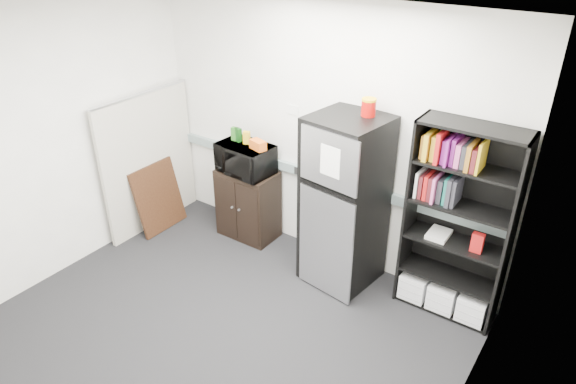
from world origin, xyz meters
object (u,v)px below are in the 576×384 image
object	(u,v)px
cubicle_partition	(149,161)
microwave	(245,159)
refrigerator	(344,203)
bookshelf	(458,226)
cabinet	(248,204)

from	to	relation	value
cubicle_partition	microwave	distance (m)	1.19
refrigerator	bookshelf	bearing A→B (deg)	15.63
cubicle_partition	microwave	world-z (taller)	cubicle_partition
cabinet	refrigerator	distance (m)	1.35
bookshelf	refrigerator	distance (m)	1.07
bookshelf	cubicle_partition	bearing A→B (deg)	-171.94
bookshelf	cubicle_partition	size ratio (longest dim) A/B	1.14
cubicle_partition	refrigerator	world-z (taller)	refrigerator
microwave	cubicle_partition	bearing A→B (deg)	-156.03
cabinet	refrigerator	size ratio (longest dim) A/B	0.47
cubicle_partition	bookshelf	bearing A→B (deg)	8.06
cubicle_partition	cabinet	bearing A→B (deg)	20.89
bookshelf	microwave	xyz separation A→B (m)	(-2.33, -0.08, 0.07)
cabinet	microwave	xyz separation A→B (m)	(0.00, -0.02, 0.57)
bookshelf	cabinet	world-z (taller)	bookshelf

